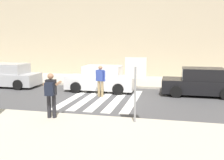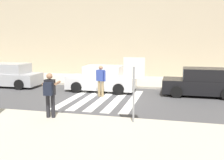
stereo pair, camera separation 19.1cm
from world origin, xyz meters
The scene contains 15 objects.
ground_plane centered at (0.00, 0.00, 0.00)m, with size 120.00×120.00×0.00m, color #4C4C4F.
sidewalk_near centered at (0.00, -6.20, 0.07)m, with size 60.00×6.00×0.14m, color beige.
sidewalk_far centered at (0.00, 6.00, 0.07)m, with size 60.00×4.80×0.14m, color beige.
building_facade_far centered at (0.00, 10.40, 3.79)m, with size 56.00×4.00×7.57m, color beige.
crosswalk_stripe_0 centered at (-1.60, 0.20, 0.00)m, with size 0.44×5.20×0.01m, color silver.
crosswalk_stripe_1 centered at (-0.80, 0.20, 0.00)m, with size 0.44×5.20×0.01m, color silver.
crosswalk_stripe_2 centered at (0.00, 0.20, 0.00)m, with size 0.44×5.20×0.01m, color silver.
crosswalk_stripe_3 centered at (0.80, 0.20, 0.00)m, with size 0.44×5.20×0.01m, color silver.
crosswalk_stripe_4 centered at (1.60, 0.20, 0.00)m, with size 0.44×5.20×0.01m, color silver.
stop_sign centered at (2.27, -3.69, 1.85)m, with size 0.76×0.08×2.35m.
photographer_with_backpack centered at (-0.91, -3.92, 1.17)m, with size 0.67×0.91×1.72m.
pedestrian_crossing centered at (-0.27, 0.75, 0.97)m, with size 0.57×0.32×1.72m.
parked_car_silver centered at (-7.02, 2.30, 0.73)m, with size 4.10×1.92×1.55m.
parked_car_white centered at (-0.66, 2.30, 0.73)m, with size 4.10×1.92×1.55m.
parked_car_black centered at (5.09, 2.30, 0.73)m, with size 4.10×1.92×1.55m.
Camera 1 is at (3.53, -12.85, 3.12)m, focal length 42.00 mm.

